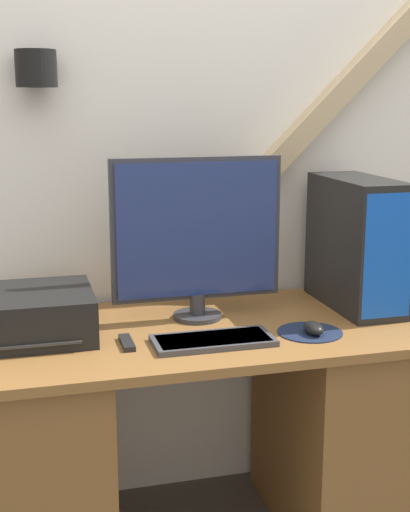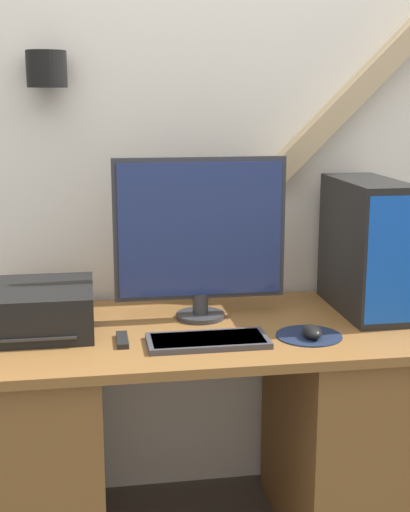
{
  "view_description": "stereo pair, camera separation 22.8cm",
  "coord_description": "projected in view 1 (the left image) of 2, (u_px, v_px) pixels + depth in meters",
  "views": [
    {
      "loc": [
        -0.55,
        -1.78,
        1.52
      ],
      "look_at": [
        0.03,
        0.37,
        1.02
      ],
      "focal_mm": 50.0,
      "sensor_mm": 36.0,
      "label": 1
    },
    {
      "loc": [
        -0.32,
        -1.83,
        1.52
      ],
      "look_at": [
        0.03,
        0.37,
        1.02
      ],
      "focal_mm": 50.0,
      "sensor_mm": 36.0,
      "label": 2
    }
  ],
  "objects": [
    {
      "name": "mouse",
      "position": [
        314.0,
        328.0,
        2.25
      ],
      "size": [
        0.06,
        0.09,
        0.04
      ],
      "color": "black",
      "rests_on": "mousepad"
    },
    {
      "name": "remote_control",
      "position": [
        127.0,
        343.0,
        2.16
      ],
      "size": [
        0.03,
        0.13,
        0.02
      ],
      "color": "black",
      "rests_on": "desk"
    },
    {
      "name": "keyboard",
      "position": [
        213.0,
        340.0,
        2.18
      ],
      "size": [
        0.37,
        0.17,
        0.02
      ],
      "color": "#3D3D42",
      "rests_on": "desk"
    },
    {
      "name": "mousepad",
      "position": [
        310.0,
        332.0,
        2.28
      ],
      "size": [
        0.21,
        0.21,
        0.0
      ],
      "color": "#19233D",
      "rests_on": "desk"
    },
    {
      "name": "printer",
      "position": [
        37.0,
        314.0,
        2.23
      ],
      "size": [
        0.35,
        0.37,
        0.15
      ],
      "color": "black",
      "rests_on": "desk"
    },
    {
      "name": "desk",
      "position": [
        196.0,
        434.0,
        2.41
      ],
      "size": [
        1.47,
        0.73,
        0.78
      ],
      "color": "brown",
      "rests_on": "ground_plane"
    },
    {
      "name": "wall_back",
      "position": [
        167.0,
        143.0,
        2.6
      ],
      "size": [
        6.4,
        0.19,
        2.7
      ],
      "color": "white",
      "rests_on": "ground_plane"
    },
    {
      "name": "monitor",
      "position": [
        197.0,
        234.0,
        2.37
      ],
      "size": [
        0.58,
        0.17,
        0.55
      ],
      "color": "#333338",
      "rests_on": "desk"
    },
    {
      "name": "computer_tower",
      "position": [
        357.0,
        243.0,
        2.52
      ],
      "size": [
        0.19,
        0.46,
        0.46
      ],
      "color": "black",
      "rests_on": "desk"
    }
  ]
}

